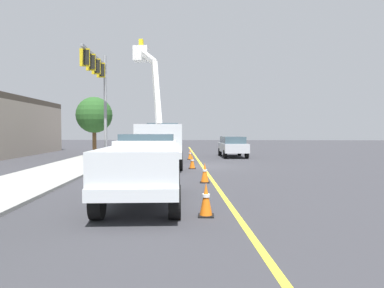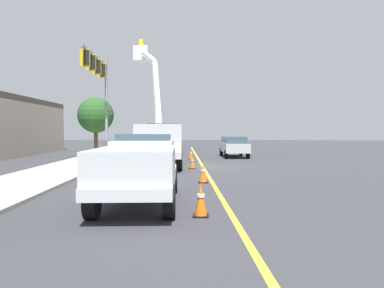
{
  "view_description": "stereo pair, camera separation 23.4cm",
  "coord_description": "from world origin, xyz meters",
  "px_view_note": "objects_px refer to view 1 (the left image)",
  "views": [
    {
      "loc": [
        -21.45,
        -0.38,
        2.17
      ],
      "look_at": [
        -1.07,
        0.59,
        1.4
      ],
      "focal_mm": 32.92,
      "sensor_mm": 36.0,
      "label": 1
    },
    {
      "loc": [
        -21.44,
        -0.61,
        2.17
      ],
      "look_at": [
        -1.07,
        0.59,
        1.4
      ],
      "focal_mm": 32.92,
      "sensor_mm": 36.0,
      "label": 2
    }
  ],
  "objects_px": {
    "service_pickup_truck": "(143,166)",
    "passing_minivan": "(233,145)",
    "utility_bucket_truck": "(161,139)",
    "traffic_cone_mid_rear": "(192,162)",
    "traffic_cone_trailing": "(190,154)",
    "traffic_signal_mast": "(99,81)",
    "traffic_cone_mid_front": "(205,173)",
    "traffic_cone_leading": "(206,200)"
  },
  "relations": [
    {
      "from": "utility_bucket_truck",
      "to": "traffic_cone_mid_rear",
      "type": "relative_size",
      "value": 10.6
    },
    {
      "from": "traffic_cone_mid_front",
      "to": "traffic_cone_mid_rear",
      "type": "xyz_separation_m",
      "value": [
        5.38,
        0.78,
        -0.02
      ]
    },
    {
      "from": "utility_bucket_truck",
      "to": "passing_minivan",
      "type": "relative_size",
      "value": 1.7
    },
    {
      "from": "traffic_cone_mid_front",
      "to": "traffic_signal_mast",
      "type": "distance_m",
      "value": 12.21
    },
    {
      "from": "service_pickup_truck",
      "to": "traffic_cone_trailing",
      "type": "xyz_separation_m",
      "value": [
        16.06,
        -0.54,
        -0.74
      ]
    },
    {
      "from": "service_pickup_truck",
      "to": "traffic_cone_mid_front",
      "type": "distance_m",
      "value": 4.74
    },
    {
      "from": "traffic_cone_leading",
      "to": "traffic_cone_trailing",
      "type": "relative_size",
      "value": 1.11
    },
    {
      "from": "utility_bucket_truck",
      "to": "traffic_cone_mid_rear",
      "type": "xyz_separation_m",
      "value": [
        -1.83,
        -2.05,
        -1.24
      ]
    },
    {
      "from": "utility_bucket_truck",
      "to": "traffic_signal_mast",
      "type": "height_order",
      "value": "utility_bucket_truck"
    },
    {
      "from": "passing_minivan",
      "to": "traffic_cone_trailing",
      "type": "xyz_separation_m",
      "value": [
        -2.85,
        3.38,
        -0.59
      ]
    },
    {
      "from": "passing_minivan",
      "to": "traffic_cone_leading",
      "type": "bearing_deg",
      "value": 174.24
    },
    {
      "from": "traffic_signal_mast",
      "to": "traffic_cone_mid_front",
      "type": "bearing_deg",
      "value": -140.06
    },
    {
      "from": "traffic_cone_mid_rear",
      "to": "traffic_signal_mast",
      "type": "height_order",
      "value": "traffic_signal_mast"
    },
    {
      "from": "traffic_signal_mast",
      "to": "passing_minivan",
      "type": "bearing_deg",
      "value": -56.81
    },
    {
      "from": "traffic_cone_mid_rear",
      "to": "traffic_cone_trailing",
      "type": "distance_m",
      "value": 6.37
    },
    {
      "from": "utility_bucket_truck",
      "to": "passing_minivan",
      "type": "height_order",
      "value": "utility_bucket_truck"
    },
    {
      "from": "traffic_cone_mid_rear",
      "to": "traffic_cone_trailing",
      "type": "relative_size",
      "value": 1.02
    },
    {
      "from": "utility_bucket_truck",
      "to": "traffic_cone_leading",
      "type": "distance_m",
      "value": 13.37
    },
    {
      "from": "traffic_signal_mast",
      "to": "traffic_cone_leading",
      "type": "bearing_deg",
      "value": -153.2
    },
    {
      "from": "traffic_cone_mid_rear",
      "to": "traffic_cone_trailing",
      "type": "height_order",
      "value": "traffic_cone_mid_rear"
    },
    {
      "from": "passing_minivan",
      "to": "traffic_cone_trailing",
      "type": "distance_m",
      "value": 4.46
    },
    {
      "from": "service_pickup_truck",
      "to": "passing_minivan",
      "type": "distance_m",
      "value": 19.32
    },
    {
      "from": "traffic_cone_trailing",
      "to": "traffic_cone_leading",
      "type": "bearing_deg",
      "value": -175.67
    },
    {
      "from": "traffic_signal_mast",
      "to": "utility_bucket_truck",
      "type": "bearing_deg",
      "value": -106.82
    },
    {
      "from": "utility_bucket_truck",
      "to": "traffic_signal_mast",
      "type": "bearing_deg",
      "value": 73.18
    },
    {
      "from": "passing_minivan",
      "to": "traffic_cone_trailing",
      "type": "height_order",
      "value": "passing_minivan"
    },
    {
      "from": "traffic_cone_mid_rear",
      "to": "passing_minivan",
      "type": "bearing_deg",
      "value": -17.61
    },
    {
      "from": "traffic_cone_leading",
      "to": "traffic_cone_mid_rear",
      "type": "bearing_deg",
      "value": 4.44
    },
    {
      "from": "utility_bucket_truck",
      "to": "traffic_cone_leading",
      "type": "xyz_separation_m",
      "value": [
        -12.99,
        -2.92,
        -1.21
      ]
    },
    {
      "from": "service_pickup_truck",
      "to": "traffic_cone_mid_front",
      "type": "height_order",
      "value": "service_pickup_truck"
    },
    {
      "from": "passing_minivan",
      "to": "traffic_cone_mid_front",
      "type": "xyz_separation_m",
      "value": [
        -14.58,
        2.14,
        -0.56
      ]
    },
    {
      "from": "traffic_cone_mid_rear",
      "to": "traffic_cone_trailing",
      "type": "xyz_separation_m",
      "value": [
        6.35,
        0.46,
        -0.01
      ]
    },
    {
      "from": "utility_bucket_truck",
      "to": "traffic_cone_mid_front",
      "type": "distance_m",
      "value": 7.84
    },
    {
      "from": "passing_minivan",
      "to": "traffic_cone_mid_front",
      "type": "height_order",
      "value": "passing_minivan"
    },
    {
      "from": "service_pickup_truck",
      "to": "traffic_cone_trailing",
      "type": "height_order",
      "value": "service_pickup_truck"
    },
    {
      "from": "passing_minivan",
      "to": "traffic_signal_mast",
      "type": "bearing_deg",
      "value": 123.19
    },
    {
      "from": "traffic_cone_leading",
      "to": "traffic_signal_mast",
      "type": "xyz_separation_m",
      "value": [
        14.29,
        7.22,
        5.06
      ]
    },
    {
      "from": "utility_bucket_truck",
      "to": "traffic_cone_mid_rear",
      "type": "bearing_deg",
      "value": -131.79
    },
    {
      "from": "traffic_signal_mast",
      "to": "traffic_cone_mid_rear",
      "type": "bearing_deg",
      "value": -116.26
    },
    {
      "from": "traffic_cone_leading",
      "to": "traffic_cone_trailing",
      "type": "xyz_separation_m",
      "value": [
        17.51,
        1.33,
        -0.04
      ]
    },
    {
      "from": "passing_minivan",
      "to": "traffic_cone_leading",
      "type": "relative_size",
      "value": 5.73
    },
    {
      "from": "utility_bucket_truck",
      "to": "service_pickup_truck",
      "type": "bearing_deg",
      "value": -174.81
    }
  ]
}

